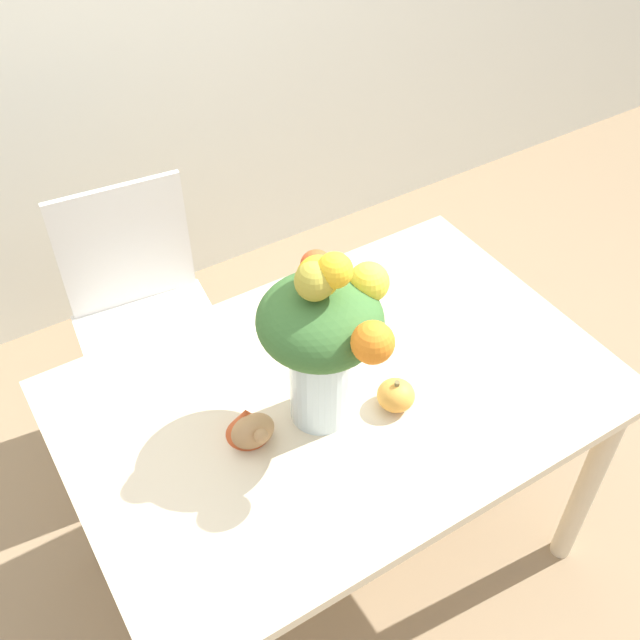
{
  "coord_description": "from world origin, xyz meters",
  "views": [
    {
      "loc": [
        -0.65,
        -0.96,
        2.06
      ],
      "look_at": [
        -0.08,
        -0.03,
        1.02
      ],
      "focal_mm": 42.0,
      "sensor_mm": 36.0,
      "label": 1
    }
  ],
  "objects": [
    {
      "name": "dining_chair_near_window",
      "position": [
        -0.22,
        0.75,
        0.46
      ],
      "size": [
        0.46,
        0.46,
        0.87
      ],
      "rotation": [
        0.0,
        0.0,
        -0.11
      ],
      "color": "white",
      "rests_on": "ground_plane"
    },
    {
      "name": "ground_plane",
      "position": [
        0.0,
        0.0,
        0.0
      ],
      "size": [
        12.0,
        12.0,
        0.0
      ],
      "primitive_type": "plane",
      "color": "#8E7556"
    },
    {
      "name": "dining_table",
      "position": [
        0.0,
        0.0,
        0.63
      ],
      "size": [
        1.27,
        0.84,
        0.73
      ],
      "color": "beige",
      "rests_on": "ground_plane"
    },
    {
      "name": "turkey_figurine",
      "position": [
        -0.24,
        -0.01,
        0.77
      ],
      "size": [
        0.1,
        0.13,
        0.08
      ],
      "color": "#A87A4C",
      "rests_on": "dining_table"
    },
    {
      "name": "pumpkin",
      "position": [
        0.08,
        -0.11,
        0.77
      ],
      "size": [
        0.09,
        0.09,
        0.08
      ],
      "color": "gold",
      "rests_on": "dining_table"
    },
    {
      "name": "flower_vase",
      "position": [
        -0.07,
        -0.04,
        0.98
      ],
      "size": [
        0.29,
        0.32,
        0.47
      ],
      "color": "silver",
      "rests_on": "dining_table"
    }
  ]
}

